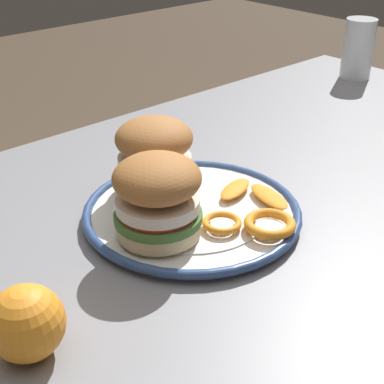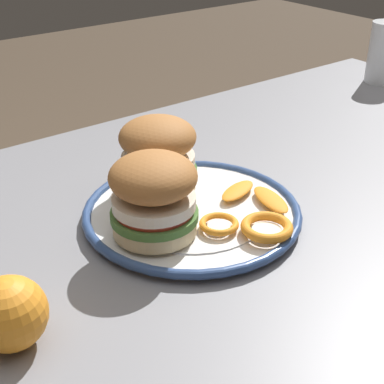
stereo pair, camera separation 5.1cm
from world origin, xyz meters
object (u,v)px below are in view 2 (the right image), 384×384
at_px(dining_table, 246,277).
at_px(sandwich_half_right, 158,153).
at_px(whole_orange, 10,313).
at_px(drinking_glass, 383,57).
at_px(dinner_plate, 192,212).
at_px(sandwich_half_left, 154,194).

distance_m(dining_table, sandwich_half_right, 0.21).
bearing_deg(sandwich_half_right, dining_table, -62.69).
bearing_deg(dining_table, sandwich_half_right, 117.31).
bearing_deg(whole_orange, drinking_glass, 16.81).
bearing_deg(drinking_glass, whole_orange, -163.19).
xyz_separation_m(dining_table, sandwich_half_right, (-0.06, 0.12, 0.16)).
xyz_separation_m(dining_table, drinking_glass, (0.61, 0.25, 0.15)).
xyz_separation_m(dinner_plate, whole_orange, (-0.27, -0.08, 0.03)).
relative_size(dinner_plate, sandwich_half_right, 2.05).
xyz_separation_m(dining_table, whole_orange, (-0.33, -0.03, 0.13)).
relative_size(dining_table, sandwich_half_right, 10.26).
height_order(sandwich_half_right, whole_orange, sandwich_half_right).
xyz_separation_m(dining_table, dinner_plate, (-0.06, 0.05, 0.10)).
distance_m(dinner_plate, drinking_glass, 0.70).
distance_m(dinner_plate, sandwich_half_right, 0.09).
distance_m(sandwich_half_left, whole_orange, 0.21).
relative_size(sandwich_half_left, whole_orange, 1.99).
relative_size(sandwich_half_left, sandwich_half_right, 1.04).
height_order(dining_table, sandwich_half_right, sandwich_half_right).
height_order(sandwich_half_left, drinking_glass, drinking_glass).
height_order(dinner_plate, drinking_glass, drinking_glass).
bearing_deg(dinner_plate, whole_orange, -163.98).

